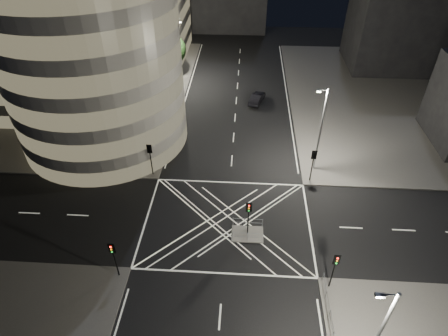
# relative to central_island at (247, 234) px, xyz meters

# --- Properties ---
(ground) EXTENTS (120.00, 120.00, 0.00)m
(ground) POSITION_rel_central_island_xyz_m (-2.00, 1.50, -0.07)
(ground) COLOR black
(ground) RESTS_ON ground
(sidewalk_far_left) EXTENTS (42.00, 42.00, 0.15)m
(sidewalk_far_left) POSITION_rel_central_island_xyz_m (-31.00, 28.50, 0.00)
(sidewalk_far_left) COLOR #555350
(sidewalk_far_left) RESTS_ON ground
(sidewalk_far_right) EXTENTS (42.00, 42.00, 0.15)m
(sidewalk_far_right) POSITION_rel_central_island_xyz_m (27.00, 28.50, 0.00)
(sidewalk_far_right) COLOR #555350
(sidewalk_far_right) RESTS_ON ground
(central_island) EXTENTS (3.00, 2.00, 0.15)m
(central_island) POSITION_rel_central_island_xyz_m (0.00, 0.00, 0.00)
(central_island) COLOR slate
(central_island) RESTS_ON ground
(office_tower_curved) EXTENTS (30.00, 29.00, 27.20)m
(office_tower_curved) POSITION_rel_central_island_xyz_m (-22.74, 20.24, 12.58)
(office_tower_curved) COLOR gray
(office_tower_curved) RESTS_ON sidewalk_far_left
(building_right_far) EXTENTS (14.00, 12.00, 15.00)m
(building_right_far) POSITION_rel_central_island_xyz_m (24.00, 41.50, 7.58)
(building_right_far) COLOR black
(building_right_far) RESTS_ON sidewalk_far_right
(tree_a) EXTENTS (4.97, 4.97, 7.19)m
(tree_a) POSITION_rel_central_island_xyz_m (-12.50, 10.50, 4.40)
(tree_a) COLOR black
(tree_a) RESTS_ON sidewalk_far_left
(tree_b) EXTENTS (5.07, 5.07, 7.41)m
(tree_b) POSITION_rel_central_island_xyz_m (-12.50, 16.50, 4.56)
(tree_b) COLOR black
(tree_b) RESTS_ON sidewalk_far_left
(tree_c) EXTENTS (4.60, 4.60, 6.97)m
(tree_c) POSITION_rel_central_island_xyz_m (-12.50, 22.50, 4.39)
(tree_c) COLOR black
(tree_c) RESTS_ON sidewalk_far_left
(tree_d) EXTENTS (4.42, 4.42, 7.34)m
(tree_d) POSITION_rel_central_island_xyz_m (-12.50, 28.50, 4.86)
(tree_d) COLOR black
(tree_d) RESTS_ON sidewalk_far_left
(tree_e) EXTENTS (3.98, 3.98, 6.73)m
(tree_e) POSITION_rel_central_island_xyz_m (-12.50, 34.50, 4.50)
(tree_e) COLOR black
(tree_e) RESTS_ON sidewalk_far_left
(traffic_signal_fl) EXTENTS (0.55, 0.22, 4.00)m
(traffic_signal_fl) POSITION_rel_central_island_xyz_m (-10.80, 8.30, 2.84)
(traffic_signal_fl) COLOR black
(traffic_signal_fl) RESTS_ON sidewalk_far_left
(traffic_signal_nl) EXTENTS (0.55, 0.22, 4.00)m
(traffic_signal_nl) POSITION_rel_central_island_xyz_m (-10.80, -5.30, 2.84)
(traffic_signal_nl) COLOR black
(traffic_signal_nl) RESTS_ON sidewalk_near_left
(traffic_signal_fr) EXTENTS (0.55, 0.22, 4.00)m
(traffic_signal_fr) POSITION_rel_central_island_xyz_m (6.80, 8.30, 2.84)
(traffic_signal_fr) COLOR black
(traffic_signal_fr) RESTS_ON sidewalk_far_right
(traffic_signal_nr) EXTENTS (0.55, 0.22, 4.00)m
(traffic_signal_nr) POSITION_rel_central_island_xyz_m (6.80, -5.30, 2.84)
(traffic_signal_nr) COLOR black
(traffic_signal_nr) RESTS_ON sidewalk_near_right
(traffic_signal_island) EXTENTS (0.55, 0.22, 4.00)m
(traffic_signal_island) POSITION_rel_central_island_xyz_m (0.00, 0.00, 2.84)
(traffic_signal_island) COLOR black
(traffic_signal_island) RESTS_ON central_island
(street_lamp_left_near) EXTENTS (1.25, 0.25, 10.00)m
(street_lamp_left_near) POSITION_rel_central_island_xyz_m (-11.44, 13.50, 5.47)
(street_lamp_left_near) COLOR slate
(street_lamp_left_near) RESTS_ON sidewalk_far_left
(street_lamp_left_far) EXTENTS (1.25, 0.25, 10.00)m
(street_lamp_left_far) POSITION_rel_central_island_xyz_m (-11.44, 31.50, 5.47)
(street_lamp_left_far) COLOR slate
(street_lamp_left_far) RESTS_ON sidewalk_far_left
(street_lamp_right_far) EXTENTS (1.25, 0.25, 10.00)m
(street_lamp_right_far) POSITION_rel_central_island_xyz_m (7.44, 10.50, 5.47)
(street_lamp_right_far) COLOR slate
(street_lamp_right_far) RESTS_ON sidewalk_far_right
(railing_island_south) EXTENTS (2.80, 0.06, 1.10)m
(railing_island_south) POSITION_rel_central_island_xyz_m (0.00, -0.90, 0.62)
(railing_island_south) COLOR slate
(railing_island_south) RESTS_ON central_island
(railing_island_north) EXTENTS (2.80, 0.06, 1.10)m
(railing_island_north) POSITION_rel_central_island_xyz_m (0.00, 0.90, 0.62)
(railing_island_north) COLOR slate
(railing_island_north) RESTS_ON central_island
(sedan) EXTENTS (2.69, 4.54, 1.41)m
(sedan) POSITION_rel_central_island_xyz_m (1.07, 26.17, 0.63)
(sedan) COLOR black
(sedan) RESTS_ON ground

